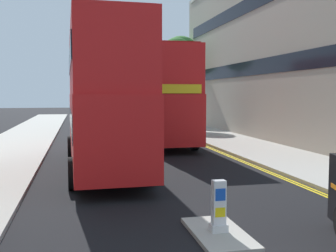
% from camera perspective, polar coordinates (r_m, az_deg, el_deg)
% --- Properties ---
extents(sidewalk_right, '(4.00, 80.00, 0.14)m').
position_cam_1_polar(sidewalk_right, '(22.63, 12.22, -3.14)').
color(sidewalk_right, '#ADA89E').
rests_on(sidewalk_right, ground).
extents(sidewalk_left, '(4.00, 80.00, 0.14)m').
position_cam_1_polar(sidewalk_left, '(20.90, -22.30, -4.00)').
color(sidewalk_left, '#ADA89E').
rests_on(sidewalk_left, ground).
extents(kerb_line_outer, '(0.10, 56.00, 0.01)m').
position_cam_1_polar(kerb_line_outer, '(20.00, 9.13, -4.29)').
color(kerb_line_outer, yellow).
rests_on(kerb_line_outer, ground).
extents(kerb_line_inner, '(0.10, 56.00, 0.01)m').
position_cam_1_polar(kerb_line_inner, '(19.94, 8.70, -4.31)').
color(kerb_line_inner, yellow).
rests_on(kerb_line_inner, ground).
extents(traffic_island, '(1.10, 2.20, 0.10)m').
position_cam_1_polar(traffic_island, '(9.07, 7.09, -14.76)').
color(traffic_island, '#ADA89E').
rests_on(traffic_island, ground).
extents(keep_left_bollard, '(0.36, 0.28, 1.11)m').
position_cam_1_polar(keep_left_bollard, '(8.91, 7.13, -11.38)').
color(keep_left_bollard, silver).
rests_on(keep_left_bollard, traffic_island).
extents(double_decker_bus_away, '(3.01, 10.87, 5.64)m').
position_cam_1_polar(double_decker_bus_away, '(16.53, -9.19, 4.41)').
color(double_decker_bus_away, red).
rests_on(double_decker_bus_away, ground).
extents(double_decker_bus_oncoming, '(2.80, 10.81, 5.64)m').
position_cam_1_polar(double_decker_bus_oncoming, '(24.84, -1.18, 4.48)').
color(double_decker_bus_oncoming, red).
rests_on(double_decker_bus_oncoming, ground).
extents(pedestrian_far, '(0.34, 0.22, 1.62)m').
position_cam_1_polar(pedestrian_far, '(29.61, 3.15, 0.52)').
color(pedestrian_far, '#2D2D38').
rests_on(pedestrian_far, sidewalk_right).
extents(street_tree_near, '(2.88, 2.88, 7.82)m').
position_cam_1_polar(street_tree_near, '(36.01, 1.24, 9.93)').
color(street_tree_near, '#6B6047').
rests_on(street_tree_near, sidewalk_right).
extents(street_tree_mid, '(3.97, 3.97, 8.81)m').
position_cam_1_polar(street_tree_mid, '(42.01, 1.79, 9.79)').
color(street_tree_mid, '#6B6047').
rests_on(street_tree_mid, sidewalk_right).
extents(townhouse_terrace_right, '(10.08, 28.00, 12.60)m').
position_cam_1_polar(townhouse_terrace_right, '(32.07, 18.67, 10.10)').
color(townhouse_terrace_right, '#B2A893').
rests_on(townhouse_terrace_right, ground).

